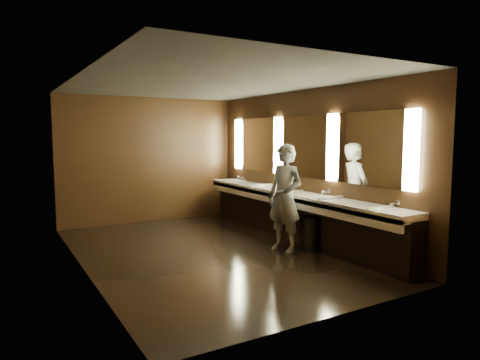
% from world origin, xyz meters
% --- Properties ---
extents(floor, '(6.00, 6.00, 0.00)m').
position_xyz_m(floor, '(0.00, 0.00, 0.00)').
color(floor, black).
rests_on(floor, ground).
extents(ceiling, '(4.00, 6.00, 0.02)m').
position_xyz_m(ceiling, '(0.00, 0.00, 2.80)').
color(ceiling, '#2D2D2B').
rests_on(ceiling, wall_back).
extents(wall_back, '(4.00, 0.02, 2.80)m').
position_xyz_m(wall_back, '(0.00, 3.00, 1.40)').
color(wall_back, black).
rests_on(wall_back, floor).
extents(wall_front, '(4.00, 0.02, 2.80)m').
position_xyz_m(wall_front, '(0.00, -3.00, 1.40)').
color(wall_front, black).
rests_on(wall_front, floor).
extents(wall_left, '(0.02, 6.00, 2.80)m').
position_xyz_m(wall_left, '(-2.00, 0.00, 1.40)').
color(wall_left, black).
rests_on(wall_left, floor).
extents(wall_right, '(0.02, 6.00, 2.80)m').
position_xyz_m(wall_right, '(2.00, 0.00, 1.40)').
color(wall_right, black).
rests_on(wall_right, floor).
extents(sink_counter, '(0.55, 5.40, 1.01)m').
position_xyz_m(sink_counter, '(1.79, 0.00, 0.50)').
color(sink_counter, black).
rests_on(sink_counter, floor).
extents(mirror_band, '(0.06, 5.03, 1.15)m').
position_xyz_m(mirror_band, '(1.98, -0.00, 1.75)').
color(mirror_band, '#FEF7BE').
rests_on(mirror_band, wall_right).
extents(person, '(0.59, 0.75, 1.81)m').
position_xyz_m(person, '(1.16, -0.56, 0.91)').
color(person, '#7C9DB9').
rests_on(person, floor).
extents(trash_bin, '(0.42, 0.42, 0.58)m').
position_xyz_m(trash_bin, '(1.58, -0.75, 0.29)').
color(trash_bin, black).
rests_on(trash_bin, floor).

